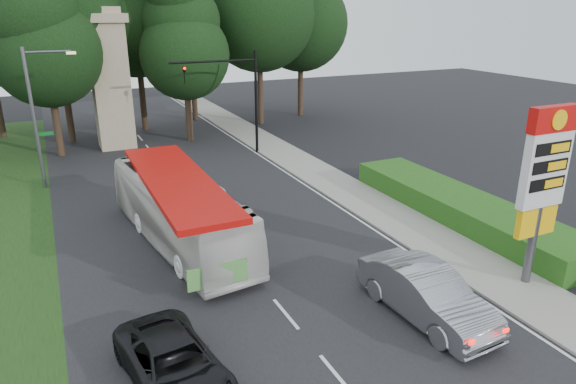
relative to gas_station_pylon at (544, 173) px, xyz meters
name	(u,v)px	position (x,y,z in m)	size (l,w,h in m)	color
road_surface	(215,229)	(-9.20, 10.01, -4.44)	(14.00, 80.00, 0.02)	black
sidewalk_right	(365,201)	(-0.70, 10.01, -4.39)	(3.00, 80.00, 0.12)	gray
hedge	(461,208)	(2.30, 6.01, -3.85)	(3.00, 14.00, 1.20)	#225216
gas_station_pylon	(544,173)	(0.00, 0.00, 0.00)	(2.10, 0.45, 6.85)	#59595E
traffic_signal_mast	(238,89)	(-3.52, 22.00, 0.22)	(6.10, 0.35, 7.20)	black
streetlight_signs	(37,112)	(-16.19, 20.01, -0.01)	(2.75, 0.98, 8.00)	#59595E
monument	(110,79)	(-11.20, 28.01, 0.66)	(3.00, 3.00, 10.05)	gray
tree_east_near	(189,11)	(-3.20, 35.01, 5.23)	(8.12, 8.12, 15.95)	#2D2116
tree_far_east	(301,3)	(6.80, 33.01, 5.90)	(8.68, 8.68, 17.05)	#2D2116
tree_monument_left	(42,28)	(-15.20, 27.01, 4.23)	(7.28, 7.28, 14.30)	#2D2116
tree_monument_right	(184,36)	(-5.70, 27.51, 3.56)	(6.72, 6.72, 13.20)	#2D2116
transit_bus	(179,211)	(-11.04, 9.16, -2.90)	(2.60, 11.13, 3.10)	white
sedan_silver	(426,294)	(-4.95, -0.13, -3.55)	(1.89, 5.42, 1.79)	#97989E
suv_charcoal	(174,364)	(-13.48, 0.17, -3.77)	(2.26, 4.90, 1.36)	black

